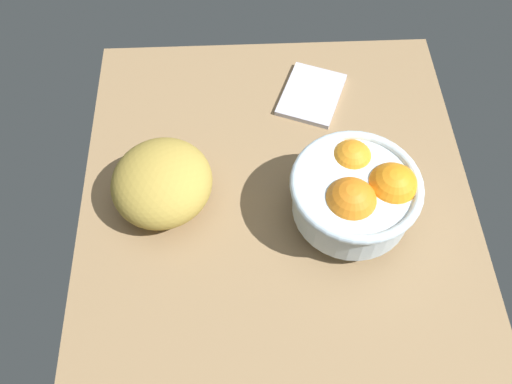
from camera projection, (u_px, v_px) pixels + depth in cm
name	position (u px, v px, depth cm)	size (l,w,h in cm)	color
ground_plane	(276.00, 191.00, 96.57)	(70.43, 66.74, 3.00)	#8C6F4C
fruit_bowl	(357.00, 193.00, 86.13)	(20.48, 20.48, 12.41)	silver
bread_loaf	(162.00, 183.00, 89.62)	(16.93, 16.37, 10.25)	#AD923D
napkin_folded	(311.00, 95.00, 105.93)	(13.72, 10.47, 1.01)	silver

